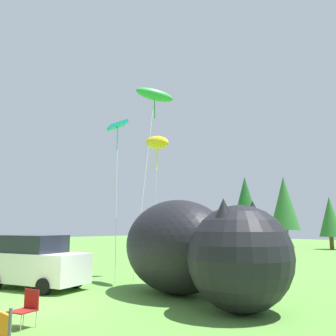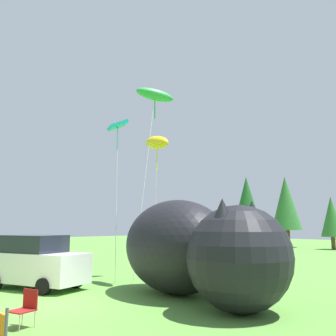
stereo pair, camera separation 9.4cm
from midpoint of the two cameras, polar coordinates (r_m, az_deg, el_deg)
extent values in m
plane|color=#548C38|center=(13.00, -18.28, -19.50)|extent=(120.00, 120.00, 0.00)
cube|color=white|center=(16.53, -19.50, -14.07)|extent=(4.53, 2.95, 1.17)
cube|color=#1E232D|center=(16.62, -19.85, -10.80)|extent=(2.69, 2.26, 0.70)
cylinder|color=black|center=(16.35, -14.00, -16.27)|extent=(0.65, 0.42, 0.61)
cylinder|color=black|center=(15.07, -18.58, -16.75)|extent=(0.65, 0.42, 0.61)
cylinder|color=black|center=(18.13, -20.44, -15.21)|extent=(0.65, 0.42, 0.61)
cube|color=maroon|center=(10.62, -21.51, -19.62)|extent=(0.66, 0.66, 0.03)
cube|color=maroon|center=(10.74, -20.32, -18.22)|extent=(0.50, 0.16, 0.49)
cylinder|color=#A5A5AD|center=(10.35, -21.77, -21.08)|extent=(0.02, 0.02, 0.41)
cylinder|color=#A5A5AD|center=(10.70, -23.43, -20.56)|extent=(0.02, 0.02, 0.41)
cylinder|color=#A5A5AD|center=(10.64, -19.72, -20.82)|extent=(0.02, 0.02, 0.41)
cylinder|color=#A5A5AD|center=(10.98, -21.40, -20.34)|extent=(0.02, 0.02, 0.41)
ellipsoid|color=black|center=(14.46, 1.15, -11.81)|extent=(5.91, 4.77, 3.48)
ellipsoid|color=white|center=(14.52, 1.16, -14.91)|extent=(3.89, 3.42, 1.57)
sphere|color=black|center=(11.53, 10.73, -13.34)|extent=(3.14, 3.14, 3.14)
cone|color=black|center=(12.15, 12.62, -7.11)|extent=(0.88, 0.88, 0.94)
cone|color=black|center=(10.85, 8.24, -7.07)|extent=(0.88, 0.88, 0.94)
cylinder|color=silver|center=(16.53, -2.10, -6.56)|extent=(0.38, 0.50, 6.29)
ellipsoid|color=yellow|center=(17.22, -1.88, 3.91)|extent=(2.04, 1.13, 1.06)
cylinder|color=yellow|center=(17.08, -1.89, 1.61)|extent=(0.06, 0.06, 1.20)
cylinder|color=silver|center=(18.07, -3.71, -1.88)|extent=(0.85, 2.08, 9.34)
ellipsoid|color=green|center=(20.12, -2.18, 11.08)|extent=(1.50, 2.17, 0.96)
cylinder|color=green|center=(19.90, -2.19, 9.18)|extent=(0.06, 0.06, 1.20)
cylinder|color=silver|center=(17.50, -8.03, -4.83)|extent=(0.77, 0.58, 7.36)
cube|color=#19B2B2|center=(18.56, -7.83, 6.49)|extent=(1.19, 1.19, 0.50)
cylinder|color=#19B2B2|center=(18.39, -7.88, 4.38)|extent=(0.06, 0.06, 1.20)
cylinder|color=brown|center=(48.94, 11.81, -10.25)|extent=(0.66, 0.66, 2.07)
cone|color=#1E5623|center=(49.00, 11.65, -5.17)|extent=(3.64, 3.64, 6.61)
cylinder|color=brown|center=(43.44, 23.63, -10.43)|extent=(0.42, 0.42, 1.32)
cone|color=#2D6B2D|center=(43.41, 23.41, -6.77)|extent=(2.33, 2.33, 4.24)
cylinder|color=brown|center=(46.28, 17.47, -10.20)|extent=(0.63, 0.63, 1.96)
cone|color=#2D6B2D|center=(46.32, 17.24, -5.11)|extent=(3.45, 3.45, 6.28)
camera|label=1|loc=(0.05, -90.16, 0.02)|focal=40.00mm
camera|label=2|loc=(0.05, 89.84, -0.02)|focal=40.00mm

